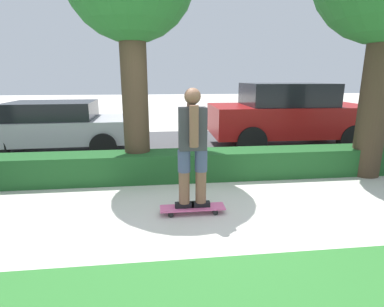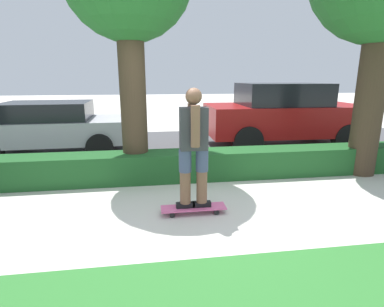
% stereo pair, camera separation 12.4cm
% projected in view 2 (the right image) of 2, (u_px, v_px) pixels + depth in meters
% --- Properties ---
extents(ground_plane, '(60.00, 60.00, 0.00)m').
position_uv_depth(ground_plane, '(201.00, 216.00, 4.15)').
color(ground_plane, beige).
extents(street_asphalt, '(16.20, 5.00, 0.01)m').
position_uv_depth(street_asphalt, '(174.00, 147.00, 8.17)').
color(street_asphalt, '#474749').
rests_on(street_asphalt, ground_plane).
extents(hedge_row, '(16.20, 0.60, 0.53)m').
position_uv_depth(hedge_row, '(186.00, 165.00, 5.61)').
color(hedge_row, '#1E5123').
rests_on(hedge_row, ground_plane).
extents(skateboard, '(0.91, 0.24, 0.10)m').
position_uv_depth(skateboard, '(194.00, 208.00, 4.21)').
color(skateboard, '#DB5B93').
rests_on(skateboard, ground_plane).
extents(skater_person, '(0.49, 0.42, 1.64)m').
position_uv_depth(skater_person, '(194.00, 146.00, 3.99)').
color(skater_person, black).
rests_on(skater_person, skateboard).
extents(parked_car_front, '(3.91, 1.85, 1.28)m').
position_uv_depth(parked_car_front, '(53.00, 126.00, 7.40)').
color(parked_car_front, '#B7B7BC').
rests_on(parked_car_front, ground_plane).
extents(parked_car_middle, '(4.23, 1.96, 1.71)m').
position_uv_depth(parked_car_middle, '(284.00, 114.00, 8.13)').
color(parked_car_middle, maroon).
rests_on(parked_car_middle, ground_plane).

